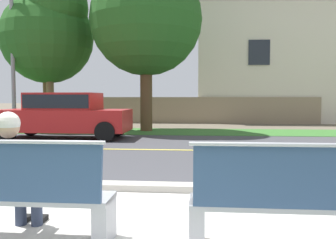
% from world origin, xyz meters
% --- Properties ---
extents(ground_plane, '(140.00, 140.00, 0.00)m').
position_xyz_m(ground_plane, '(0.00, 8.00, 0.00)').
color(ground_plane, '#665B4C').
extents(curb_edge, '(44.00, 0.30, 0.11)m').
position_xyz_m(curb_edge, '(0.00, 2.35, 0.06)').
color(curb_edge, '#ADA89E').
rests_on(curb_edge, ground_plane).
extents(street_asphalt, '(52.00, 8.00, 0.01)m').
position_xyz_m(street_asphalt, '(0.00, 6.50, 0.00)').
color(street_asphalt, '#424247').
rests_on(street_asphalt, ground_plane).
extents(road_centre_line, '(48.00, 0.14, 0.01)m').
position_xyz_m(road_centre_line, '(0.00, 6.50, 0.01)').
color(road_centre_line, '#E0CC4C').
rests_on(road_centre_line, ground_plane).
extents(far_verge_grass, '(48.00, 2.80, 0.02)m').
position_xyz_m(far_verge_grass, '(0.00, 11.58, 0.01)').
color(far_verge_grass, '#38702D').
rests_on(far_verge_grass, ground_plane).
extents(bench_left, '(1.84, 0.48, 1.01)m').
position_xyz_m(bench_left, '(-1.28, 0.32, 0.46)').
color(bench_left, '#9EA0A8').
rests_on(bench_left, ground_plane).
extents(bench_right, '(1.84, 0.48, 1.01)m').
position_xyz_m(bench_right, '(1.28, 0.32, 0.46)').
color(bench_right, '#9EA0A8').
rests_on(bench_right, ground_plane).
extents(seated_person_grey, '(0.52, 0.68, 1.25)m').
position_xyz_m(seated_person_grey, '(-1.37, 0.50, 0.68)').
color(seated_person_grey, '#333D56').
rests_on(seated_person_grey, ground_plane).
extents(car_red_near, '(4.30, 1.86, 1.54)m').
position_xyz_m(car_red_near, '(-4.08, 8.90, 0.85)').
color(car_red_near, red).
rests_on(car_red_near, ground_plane).
extents(streetlamp, '(0.24, 2.10, 6.74)m').
position_xyz_m(streetlamp, '(-7.08, 11.39, 3.87)').
color(streetlamp, gray).
rests_on(streetlamp, ground_plane).
extents(shade_tree_far_left, '(4.01, 4.01, 6.62)m').
position_xyz_m(shade_tree_far_left, '(-6.15, 12.61, 4.30)').
color(shade_tree_far_left, brown).
rests_on(shade_tree_far_left, ground_plane).
extents(shade_tree_left, '(4.54, 4.54, 7.49)m').
position_xyz_m(shade_tree_left, '(-1.61, 11.73, 4.87)').
color(shade_tree_left, brown).
rests_on(shade_tree_left, ground_plane).
extents(garden_wall, '(13.00, 0.36, 1.40)m').
position_xyz_m(garden_wall, '(0.15, 16.47, 0.70)').
color(garden_wall, gray).
rests_on(garden_wall, ground_plane).
extents(house_across_street, '(12.40, 6.91, 7.37)m').
position_xyz_m(house_across_street, '(6.08, 19.67, 3.73)').
color(house_across_street, beige).
rests_on(house_across_street, ground_plane).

